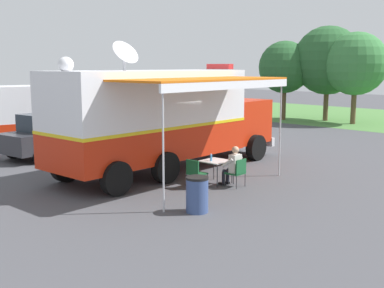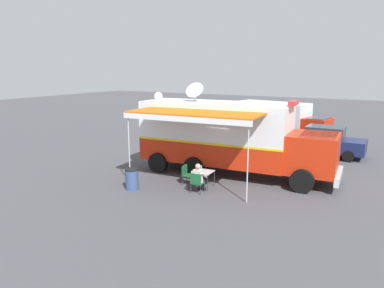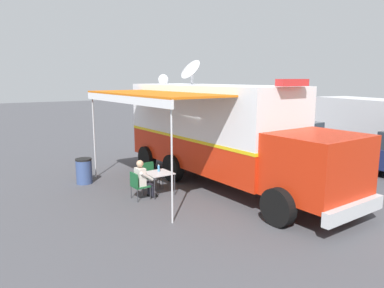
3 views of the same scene
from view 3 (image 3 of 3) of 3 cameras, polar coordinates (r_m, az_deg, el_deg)
The scene contains 11 objects.
ground_plane at distance 13.67m, azimuth 2.65°, elevation -5.54°, with size 100.00×100.00×0.00m, color #47474C.
lot_stripe at distance 15.77m, azimuth 13.78°, elevation -3.65°, with size 0.12×4.80×0.01m, color silver.
command_truck at distance 12.67m, azimuth 4.69°, elevation 2.16°, with size 5.38×9.64×4.53m.
folding_table at distance 11.79m, azimuth -5.26°, elevation -4.78°, with size 0.85×0.85×0.73m.
water_bottle at distance 11.90m, azimuth -5.28°, elevation -3.84°, with size 0.07×0.07×0.22m.
folding_chair_at_table at distance 11.40m, azimuth -8.58°, elevation -6.21°, with size 0.51×0.51×0.87m.
folding_chair_beside_table at distance 12.59m, azimuth -6.78°, elevation -4.57°, with size 0.51×0.51×0.87m.
seated_responder at distance 11.45m, azimuth -7.75°, elevation -5.40°, with size 0.68×0.58×1.25m.
trash_bin at distance 13.58m, azimuth -16.66°, elevation -4.09°, with size 0.57×0.57×0.91m.
support_truck at distance 20.41m, azimuth 26.69°, elevation 2.64°, with size 3.32×7.06×2.70m.
car_behind_truck at distance 17.46m, azimuth 16.06°, elevation 0.53°, with size 2.48×4.42×1.76m.
Camera 3 is at (7.40, 10.87, 3.75)m, focal length 33.82 mm.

